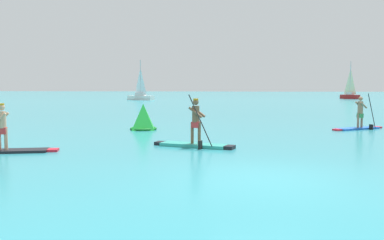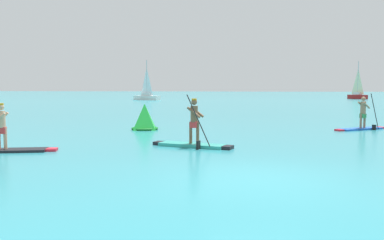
{
  "view_description": "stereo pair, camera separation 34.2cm",
  "coord_description": "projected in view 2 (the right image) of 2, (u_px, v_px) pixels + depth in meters",
  "views": [
    {
      "loc": [
        -0.06,
        -9.24,
        2.11
      ],
      "look_at": [
        -2.94,
        7.28,
        0.74
      ],
      "focal_mm": 37.06,
      "sensor_mm": 36.0,
      "label": 1
    },
    {
      "loc": [
        0.27,
        -9.18,
        2.11
      ],
      "look_at": [
        -2.94,
        7.28,
        0.74
      ],
      "focal_mm": 37.06,
      "sensor_mm": 36.0,
      "label": 2
    }
  ],
  "objects": [
    {
      "name": "paddleboarder_far_right",
      "position": [
        362.0,
        122.0,
        19.99
      ],
      "size": [
        2.78,
        2.21,
        1.9
      ],
      "rotation": [
        0.0,
        0.0,
        0.64
      ],
      "color": "blue",
      "rests_on": "ground"
    },
    {
      "name": "paddleboarder_near_left",
      "position": [
        3.0,
        142.0,
        13.03
      ],
      "size": [
        3.3,
        1.5,
        1.97
      ],
      "rotation": [
        0.0,
        0.0,
        3.46
      ],
      "color": "black",
      "rests_on": "ground"
    },
    {
      "name": "sailboat_right_horizon",
      "position": [
        358.0,
        94.0,
        74.62
      ],
      "size": [
        3.14,
        3.88,
        7.11
      ],
      "rotation": [
        0.0,
        0.0,
        2.19
      ],
      "color": "#A51E1E",
      "rests_on": "ground"
    },
    {
      "name": "race_marker_buoy",
      "position": [
        145.0,
        118.0,
        19.95
      ],
      "size": [
        1.53,
        1.53,
        1.31
      ],
      "color": "green",
      "rests_on": "ground"
    },
    {
      "name": "paddleboarder_mid_center",
      "position": [
        193.0,
        137.0,
        14.12
      ],
      "size": [
        3.03,
        1.25,
        1.9
      ],
      "rotation": [
        0.0,
        0.0,
        -0.23
      ],
      "color": "teal",
      "rests_on": "ground"
    },
    {
      "name": "ground",
      "position": [
        256.0,
        179.0,
        9.2
      ],
      "size": [
        440.0,
        440.0,
        0.0
      ],
      "primitive_type": "plane",
      "color": "teal"
    },
    {
      "name": "sailboat_left_horizon",
      "position": [
        147.0,
        95.0,
        68.63
      ],
      "size": [
        5.1,
        2.9,
        6.89
      ],
      "rotation": [
        0.0,
        0.0,
        5.93
      ],
      "color": "white",
      "rests_on": "ground"
    }
  ]
}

